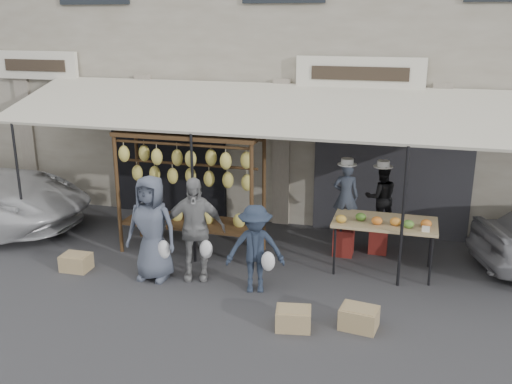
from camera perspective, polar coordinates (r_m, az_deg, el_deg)
ground_plane at (r=8.96m, az=-2.81°, el=-10.51°), size 90.00×90.00×0.00m
shophouse at (r=14.25m, az=5.57°, el=14.97°), size 24.00×6.15×7.30m
awning at (r=10.25m, az=1.11°, el=8.24°), size 10.00×2.35×2.92m
banana_rack at (r=10.16m, az=-6.68°, el=2.26°), size 2.60×0.90×2.24m
produce_table at (r=9.71m, az=12.75°, el=-3.08°), size 1.70×0.90×1.04m
vendor_left at (r=10.21m, az=8.95°, el=-0.43°), size 0.48×0.34×1.23m
vendor_right at (r=10.45m, az=12.40°, el=-0.52°), size 0.69×0.60×1.19m
customer_left at (r=9.40m, az=-10.39°, el=-3.57°), size 0.86×0.57×1.76m
customer_mid at (r=9.30m, az=-6.21°, el=-3.67°), size 1.09×0.68×1.73m
customer_right at (r=8.87m, az=-0.08°, el=-5.71°), size 1.02×0.75×1.42m
stool_left at (r=10.50m, az=8.74°, el=-4.92°), size 0.42×0.42×0.50m
stool_right at (r=10.72m, az=12.12°, el=-4.74°), size 0.41×0.41×0.46m
crate_near_a at (r=8.11m, az=3.76°, el=-12.52°), size 0.54×0.44×0.29m
crate_near_b at (r=8.22m, az=10.25°, el=-12.29°), size 0.55×0.45×0.30m
crate_far at (r=10.27m, az=-17.54°, el=-6.71°), size 0.48×0.37×0.28m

